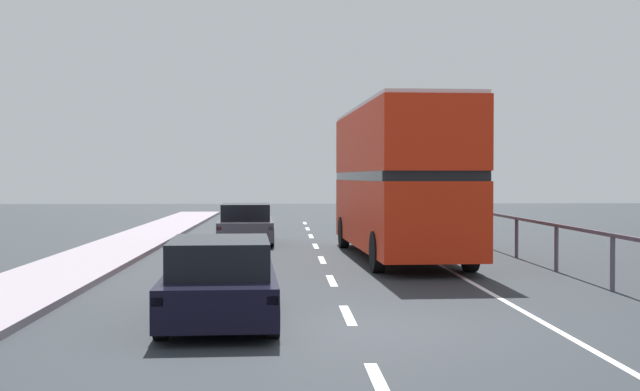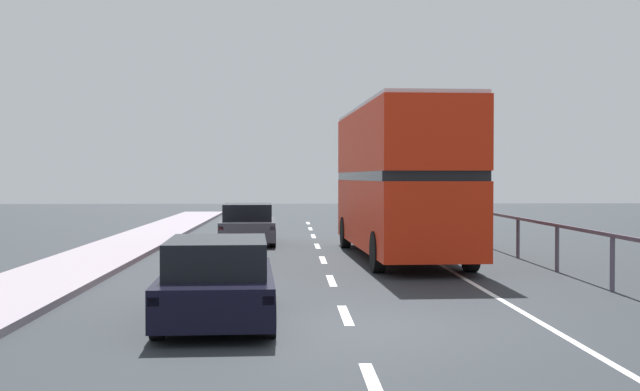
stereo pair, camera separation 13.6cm
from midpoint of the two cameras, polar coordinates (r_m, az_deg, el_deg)
ground_plane at (r=13.19m, az=2.33°, el=-9.04°), size 74.64×120.00×0.10m
lane_paint_markings at (r=21.91m, az=5.58°, el=-4.78°), size 3.18×46.00×0.01m
bridge_side_railing at (r=22.94m, az=14.55°, el=-2.19°), size 0.10×42.00×1.17m
double_decker_bus_red at (r=23.97m, az=5.56°, el=1.22°), size 2.91×10.25×4.29m
hatchback_car_near at (r=13.68m, az=-6.63°, el=-5.75°), size 1.94×4.61×1.33m
sedan_car_ahead at (r=29.19m, az=-4.77°, el=-1.97°), size 2.00×4.41×1.39m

